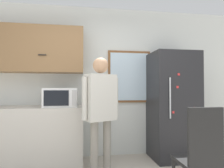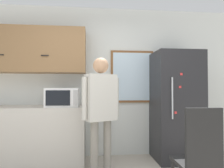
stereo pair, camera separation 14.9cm
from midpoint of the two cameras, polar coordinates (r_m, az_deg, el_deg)
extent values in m
cube|color=silver|center=(3.67, -2.70, 0.80)|extent=(6.00, 0.06, 2.70)
cube|color=#BCB7AD|center=(3.55, -23.00, -13.41)|extent=(1.97, 0.63, 0.93)
cube|color=olive|center=(3.66, -22.16, 8.92)|extent=(1.97, 0.36, 0.76)
cube|color=black|center=(3.57, -28.41, 7.37)|extent=(0.12, 0.01, 0.01)
cube|color=black|center=(3.37, -17.44, 7.79)|extent=(0.12, 0.01, 0.01)
cube|color=white|center=(3.27, -12.55, -3.73)|extent=(0.51, 0.40, 0.29)
cube|color=black|center=(3.07, -13.86, -3.88)|extent=(0.36, 0.01, 0.23)
cube|color=#B2B2B2|center=(3.04, -8.99, -3.93)|extent=(0.07, 0.01, 0.23)
cylinder|color=gray|center=(2.86, -3.49, -18.11)|extent=(0.11, 0.11, 0.77)
cylinder|color=gray|center=(2.95, 0.18, -17.59)|extent=(0.11, 0.11, 0.77)
cube|color=beige|center=(2.79, -1.62, -3.82)|extent=(0.47, 0.37, 0.64)
sphere|color=tan|center=(2.81, -1.61, 5.31)|extent=(0.22, 0.22, 0.22)
cylinder|color=beige|center=(2.68, -6.32, -4.04)|extent=(0.07, 0.07, 0.57)
cylinder|color=beige|center=(2.91, 2.72, -3.84)|extent=(0.07, 0.07, 0.57)
cube|color=#232326|center=(3.64, 19.00, -5.87)|extent=(0.77, 0.65, 1.84)
cylinder|color=silver|center=(3.23, 18.16, -3.85)|extent=(0.02, 0.02, 0.64)
cube|color=red|center=(3.32, 20.44, 2.67)|extent=(0.04, 0.01, 0.04)
cube|color=red|center=(3.44, 24.33, -6.47)|extent=(0.04, 0.01, 0.04)
cube|color=red|center=(3.30, 20.11, -0.81)|extent=(0.04, 0.01, 0.04)
cube|color=red|center=(3.29, 18.99, -7.76)|extent=(0.04, 0.01, 0.04)
cube|color=black|center=(2.50, 24.29, -19.85)|extent=(0.42, 0.42, 0.04)
cube|color=black|center=(2.26, 26.59, -13.56)|extent=(0.38, 0.05, 0.59)
cube|color=brown|center=(3.72, 6.91, 2.11)|extent=(0.80, 0.04, 0.96)
cube|color=silver|center=(3.70, 6.98, 2.13)|extent=(0.72, 0.01, 0.88)
camera|label=1|loc=(0.07, -88.44, -0.04)|focal=32.00mm
camera|label=2|loc=(0.07, 91.56, 0.04)|focal=32.00mm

